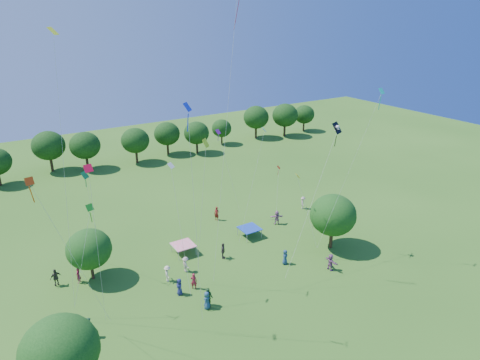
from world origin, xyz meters
name	(u,v)px	position (x,y,z in m)	size (l,w,h in m)	color
near_tree_west	(60,351)	(-16.06, 9.87, 4.08)	(4.99, 4.99, 6.34)	#422B19
near_tree_north	(89,249)	(-11.07, 23.17, 3.26)	(4.24, 4.24, 5.17)	#422B19
near_tree_east	(333,215)	(12.53, 15.31, 3.93)	(4.94, 4.94, 6.16)	#422B19
treeline	(97,143)	(-1.73, 55.43, 4.09)	(88.01, 8.77, 6.77)	#422B19
tent_red_stripe	(183,245)	(-1.66, 22.71, 1.04)	(2.20, 2.20, 1.10)	#F61C3D
tent_blue	(250,228)	(6.35, 22.08, 1.04)	(2.20, 2.20, 1.10)	#193CA5
crowd_person_0	(285,257)	(6.26, 15.33, 0.80)	(0.79, 0.43, 1.60)	navy
crowd_person_1	(217,214)	(5.19, 27.70, 0.89)	(0.67, 0.43, 1.79)	maroon
crowd_person_3	(186,264)	(-2.94, 19.44, 0.82)	(1.08, 0.48, 1.65)	#AF9D8C
crowd_person_4	(223,251)	(1.43, 19.61, 0.89)	(1.04, 0.47, 1.77)	#433935
crowd_person_5	(277,218)	(10.86, 22.90, 0.88)	(1.64, 0.59, 1.76)	#AD6598
crowd_person_6	(207,300)	(-3.82, 13.30, 0.83)	(0.82, 0.44, 1.66)	navy
crowd_person_7	(78,275)	(-12.38, 23.19, 0.80)	(0.59, 0.38, 1.59)	maroon
crowd_person_8	(208,298)	(-3.58, 13.51, 0.90)	(0.89, 0.48, 1.79)	#275926
crowd_person_9	(167,274)	(-5.10, 18.90, 0.82)	(1.08, 0.48, 1.65)	beige
crowd_person_10	(56,277)	(-14.26, 23.81, 0.88)	(1.04, 0.47, 1.77)	#39352E
crowd_person_11	(331,262)	(9.44, 12.07, 0.88)	(1.65, 0.59, 1.77)	#985889
crowd_person_12	(179,287)	(-5.01, 16.38, 0.82)	(0.81, 0.44, 1.63)	navy
crowd_person_13	(194,281)	(-3.50, 16.50, 0.82)	(0.61, 0.39, 1.64)	maroon
crowd_person_14	(89,327)	(-13.31, 15.19, 0.88)	(0.87, 0.47, 1.76)	#29603A
crowd_person_15	(303,203)	(16.40, 24.63, 0.84)	(1.10, 0.49, 1.68)	#A89387
pirate_kite	(336,131)	(11.63, 14.99, 13.34)	(8.95, 3.81, 12.81)	black
red_high_kite	(232,57)	(0.77, 16.44, 20.66)	(4.05, 2.23, 25.09)	red
small_kite_0	(93,211)	(-12.37, 12.39, 11.96)	(0.61, 3.08, 14.03)	red
small_kite_1	(53,224)	(-14.90, 12.06, 11.85)	(4.30, 3.17, 14.02)	#DF3D0B
small_kite_2	(59,105)	(-12.74, 16.93, 18.21)	(1.80, 1.35, 21.89)	#E7FF16
small_kite_3	(87,186)	(-10.46, 23.07, 9.60)	(1.36, 2.93, 9.76)	#178337
small_kite_4	(191,152)	(-5.76, 11.15, 15.18)	(0.74, 0.86, 17.25)	#162DDC
small_kite_5	(221,143)	(6.21, 28.10, 9.69)	(1.92, 2.68, 9.98)	#6A1582
small_kite_6	(175,192)	(-5.05, 15.99, 10.30)	(0.67, 3.01, 11.38)	silver
small_kite_7	(368,126)	(13.08, 12.44, 14.22)	(4.55, 2.62, 16.37)	#0CBB9A
small_kite_8	(278,176)	(10.55, 22.52, 6.41)	(1.75, 2.01, 6.28)	red
small_kite_9	(301,188)	(8.26, 15.78, 7.79)	(1.92, 1.93, 7.98)	#F1A00C
small_kite_10	(205,163)	(-2.17, 16.14, 12.31)	(1.16, 1.41, 13.07)	#DDFD16
small_kite_11	(88,223)	(-11.83, 17.71, 8.60)	(2.52, 0.58, 8.83)	#198718
small_kite_12	(259,156)	(5.58, 19.40, 10.63)	(3.00, 0.67, 12.16)	#126DB5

